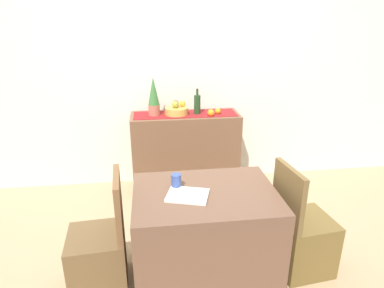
# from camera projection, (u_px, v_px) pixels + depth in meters

# --- Properties ---
(ground_plane) EXTENTS (6.40, 6.40, 0.02)m
(ground_plane) POSITION_uv_depth(u_px,v_px,m) (198.00, 233.00, 3.14)
(ground_plane) COLOR tan
(ground_plane) RESTS_ON ground
(room_wall_rear) EXTENTS (6.40, 0.06, 2.70)m
(room_wall_rear) POSITION_uv_depth(u_px,v_px,m) (184.00, 69.00, 3.75)
(room_wall_rear) COLOR silver
(room_wall_rear) RESTS_ON ground
(sideboard_console) EXTENTS (1.20, 0.42, 0.89)m
(sideboard_console) POSITION_uv_depth(u_px,v_px,m) (186.00, 152.00, 3.83)
(sideboard_console) COLOR brown
(sideboard_console) RESTS_ON ground
(table_runner) EXTENTS (1.13, 0.32, 0.01)m
(table_runner) POSITION_uv_depth(u_px,v_px,m) (185.00, 114.00, 3.67)
(table_runner) COLOR maroon
(table_runner) RESTS_ON sideboard_console
(fruit_bowl) EXTENTS (0.25, 0.25, 0.08)m
(fruit_bowl) POSITION_uv_depth(u_px,v_px,m) (177.00, 111.00, 3.64)
(fruit_bowl) COLOR gold
(fruit_bowl) RESTS_ON table_runner
(apple_center) EXTENTS (0.08, 0.08, 0.08)m
(apple_center) POSITION_uv_depth(u_px,v_px,m) (175.00, 104.00, 3.60)
(apple_center) COLOR #959B34
(apple_center) RESTS_ON fruit_bowl
(apple_left) EXTENTS (0.07, 0.07, 0.07)m
(apple_left) POSITION_uv_depth(u_px,v_px,m) (176.00, 103.00, 3.67)
(apple_left) COLOR red
(apple_left) RESTS_ON fruit_bowl
(apple_upper) EXTENTS (0.06, 0.06, 0.06)m
(apple_upper) POSITION_uv_depth(u_px,v_px,m) (182.00, 104.00, 3.66)
(apple_upper) COLOR gold
(apple_upper) RESTS_ON fruit_bowl
(wine_bottle) EXTENTS (0.07, 0.07, 0.28)m
(wine_bottle) POSITION_uv_depth(u_px,v_px,m) (197.00, 104.00, 3.65)
(wine_bottle) COLOR #204120
(wine_bottle) RESTS_ON sideboard_console
(potted_plant) EXTENTS (0.12, 0.12, 0.42)m
(potted_plant) POSITION_uv_depth(u_px,v_px,m) (154.00, 97.00, 3.56)
(potted_plant) COLOR #B46650
(potted_plant) RESTS_ON sideboard_console
(orange_loose_far) EXTENTS (0.08, 0.08, 0.08)m
(orange_loose_far) POSITION_uv_depth(u_px,v_px,m) (211.00, 113.00, 3.59)
(orange_loose_far) COLOR orange
(orange_loose_far) RESTS_ON sideboard_console
(orange_loose_mid) EXTENTS (0.07, 0.07, 0.07)m
(orange_loose_mid) POSITION_uv_depth(u_px,v_px,m) (218.00, 111.00, 3.67)
(orange_loose_mid) COLOR orange
(orange_loose_mid) RESTS_ON sideboard_console
(dining_table) EXTENTS (1.02, 0.75, 0.74)m
(dining_table) POSITION_uv_depth(u_px,v_px,m) (205.00, 236.00, 2.49)
(dining_table) COLOR brown
(dining_table) RESTS_ON ground
(open_book) EXTENTS (0.33, 0.28, 0.02)m
(open_book) POSITION_uv_depth(u_px,v_px,m) (188.00, 195.00, 2.29)
(open_book) COLOR white
(open_book) RESTS_ON dining_table
(coffee_cup) EXTENTS (0.07, 0.07, 0.11)m
(coffee_cup) POSITION_uv_depth(u_px,v_px,m) (176.00, 181.00, 2.39)
(coffee_cup) COLOR #374E93
(coffee_cup) RESTS_ON dining_table
(chair_near_window) EXTENTS (0.43, 0.43, 0.90)m
(chair_near_window) POSITION_uv_depth(u_px,v_px,m) (100.00, 256.00, 2.43)
(chair_near_window) COLOR brown
(chair_near_window) RESTS_ON ground
(chair_by_corner) EXTENTS (0.44, 0.44, 0.90)m
(chair_by_corner) POSITION_uv_depth(u_px,v_px,m) (302.00, 239.00, 2.61)
(chair_by_corner) COLOR brown
(chair_by_corner) RESTS_ON ground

